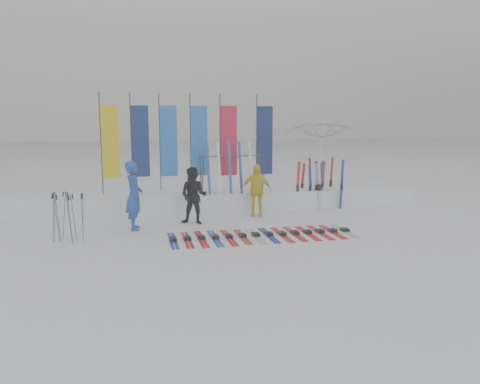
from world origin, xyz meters
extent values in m
plane|color=white|center=(0.00, 0.00, 0.00)|extent=(120.00, 120.00, 0.00)
cube|color=white|center=(0.00, 4.60, 0.30)|extent=(14.00, 1.60, 0.60)
imported|color=#1C47A5|center=(-2.61, 2.04, 0.93)|extent=(0.45, 0.68, 1.86)
imported|color=black|center=(-0.96, 2.41, 0.81)|extent=(0.97, 0.88, 1.62)
imported|color=yellow|center=(1.06, 3.14, 0.80)|extent=(1.01, 0.64, 1.60)
imported|color=white|center=(4.05, 5.16, 1.49)|extent=(3.31, 3.37, 2.99)
cube|color=navy|center=(-1.71, 0.59, 0.04)|extent=(0.17, 1.60, 0.07)
cube|color=red|center=(-1.37, 0.59, 0.04)|extent=(0.17, 1.60, 0.07)
cube|color=red|center=(-1.02, 0.59, 0.04)|extent=(0.17, 1.69, 0.07)
cube|color=#163C97|center=(-0.67, 0.59, 0.04)|extent=(0.17, 1.68, 0.07)
cube|color=red|center=(-0.32, 0.59, 0.04)|extent=(0.17, 1.67, 0.07)
cube|color=red|center=(0.03, 0.59, 0.04)|extent=(0.17, 1.58, 0.07)
cube|color=silver|center=(0.38, 0.59, 0.04)|extent=(0.17, 1.69, 0.07)
cube|color=navy|center=(0.73, 0.59, 0.04)|extent=(0.17, 1.62, 0.07)
cube|color=#B60E11|center=(1.08, 0.59, 0.04)|extent=(0.17, 1.68, 0.07)
cube|color=#B10E13|center=(1.43, 0.59, 0.04)|extent=(0.17, 1.62, 0.07)
cube|color=red|center=(1.78, 0.59, 0.04)|extent=(0.17, 1.63, 0.07)
cube|color=red|center=(2.13, 0.59, 0.04)|extent=(0.17, 1.63, 0.07)
cube|color=red|center=(2.48, 0.59, 0.04)|extent=(0.17, 1.59, 0.07)
cube|color=#B3B5BA|center=(2.83, 0.59, 0.04)|extent=(0.17, 1.64, 0.07)
cylinder|color=#595B60|center=(-4.06, 1.13, 0.60)|extent=(0.10, 0.11, 1.19)
cylinder|color=#595B60|center=(-3.83, 1.03, 0.60)|extent=(0.06, 0.09, 1.20)
cylinder|color=#595B60|center=(-4.15, 1.06, 0.63)|extent=(0.09, 0.03, 1.25)
cylinder|color=#595B60|center=(-4.49, 1.32, 0.62)|extent=(0.15, 0.15, 1.22)
cylinder|color=#595B60|center=(-4.30, 1.32, 0.61)|extent=(0.15, 0.14, 1.22)
cylinder|color=#595B60|center=(-4.51, 1.07, 0.61)|extent=(0.10, 0.03, 1.22)
cylinder|color=#595B60|center=(-4.09, 0.71, 0.61)|extent=(0.08, 0.11, 1.22)
cylinder|color=#595B60|center=(-4.42, 1.13, 0.59)|extent=(0.10, 0.06, 1.17)
cylinder|color=#595B60|center=(-4.16, 1.25, 0.57)|extent=(0.07, 0.10, 1.14)
cylinder|color=#595B60|center=(-4.50, 1.15, 0.61)|extent=(0.09, 0.02, 1.23)
cylinder|color=#595B60|center=(-3.88, 1.32, 0.58)|extent=(0.02, 0.05, 1.15)
cylinder|color=#383A3F|center=(-3.58, 4.76, 2.20)|extent=(0.04, 0.04, 3.20)
cube|color=yellow|center=(-3.29, 4.76, 2.25)|extent=(0.55, 0.03, 2.30)
cylinder|color=#383A3F|center=(-2.65, 4.91, 2.20)|extent=(0.04, 0.04, 3.20)
cube|color=navy|center=(-2.36, 4.91, 2.25)|extent=(0.55, 0.03, 2.30)
cylinder|color=#383A3F|center=(-1.74, 4.91, 2.20)|extent=(0.04, 0.04, 3.20)
cube|color=blue|center=(-1.45, 4.91, 2.25)|extent=(0.55, 0.03, 2.30)
cylinder|color=#383A3F|center=(-0.74, 4.86, 2.20)|extent=(0.04, 0.04, 3.20)
cube|color=blue|center=(-0.45, 4.86, 2.25)|extent=(0.55, 0.03, 2.30)
cylinder|color=#383A3F|center=(0.22, 4.66, 2.20)|extent=(0.04, 0.04, 3.20)
cube|color=red|center=(0.51, 4.66, 2.25)|extent=(0.55, 0.03, 2.30)
cylinder|color=#383A3F|center=(1.50, 4.79, 2.20)|extent=(0.04, 0.04, 3.20)
cube|color=#0C1855|center=(1.79, 4.79, 2.25)|extent=(0.55, 0.03, 2.30)
cylinder|color=#383A3F|center=(-0.47, 3.95, 1.23)|extent=(0.04, 0.30, 1.23)
cylinder|color=#383A3F|center=(-0.47, 4.45, 1.23)|extent=(0.04, 0.30, 1.23)
cylinder|color=#383A3F|center=(1.53, 3.95, 1.23)|extent=(0.04, 0.30, 1.23)
cylinder|color=#383A3F|center=(1.53, 4.45, 1.23)|extent=(0.04, 0.30, 1.23)
cylinder|color=#383A3F|center=(0.53, 4.20, 1.78)|extent=(2.00, 0.04, 0.04)
cube|color=red|center=(3.11, 4.62, 0.73)|extent=(0.09, 0.04, 1.46)
cube|color=navy|center=(4.13, 3.63, 0.82)|extent=(0.09, 0.02, 1.64)
cube|color=navy|center=(3.65, 4.54, 0.76)|extent=(0.09, 0.04, 1.51)
cube|color=navy|center=(3.11, 3.87, 0.73)|extent=(0.09, 0.03, 1.46)
cube|color=navy|center=(3.41, 3.96, 0.79)|extent=(0.09, 0.02, 1.58)
cube|color=red|center=(3.87, 4.64, 0.74)|extent=(0.09, 0.04, 1.49)
cube|color=red|center=(3.57, 4.04, 0.74)|extent=(0.09, 0.04, 1.49)
cube|color=silver|center=(3.39, 3.72, 0.81)|extent=(0.09, 0.04, 1.62)
cube|color=red|center=(2.66, 3.83, 0.80)|extent=(0.09, 0.03, 1.59)
cube|color=red|center=(3.41, 4.61, 0.81)|extent=(0.09, 0.03, 1.63)
cube|color=red|center=(4.18, 4.65, 0.82)|extent=(0.09, 0.04, 1.64)
cube|color=navy|center=(3.46, 3.84, 0.81)|extent=(0.09, 0.03, 1.61)
cube|color=red|center=(3.57, 4.23, 0.75)|extent=(0.09, 0.04, 1.51)
cube|color=silver|center=(3.35, 3.94, 0.76)|extent=(0.09, 0.05, 1.52)
camera|label=1|loc=(-2.57, -10.62, 2.92)|focal=35.00mm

